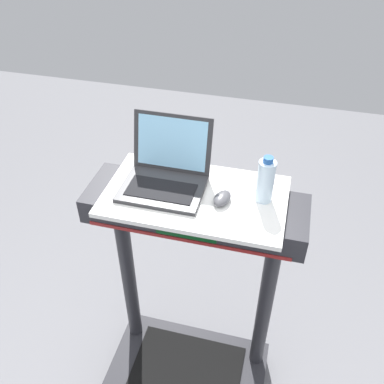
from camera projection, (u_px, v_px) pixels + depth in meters
name	position (u px, v px, depth m)	size (l,w,h in m)	color
desk_board	(195.00, 196.00, 1.69)	(0.72, 0.42, 0.02)	white
laptop	(166.00, 174.00, 1.71)	(0.33, 0.30, 0.25)	#2D2D30
computer_mouse	(222.00, 198.00, 1.64)	(0.06, 0.10, 0.03)	#4C4C51
water_bottle	(266.00, 181.00, 1.60)	(0.07, 0.07, 0.20)	silver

